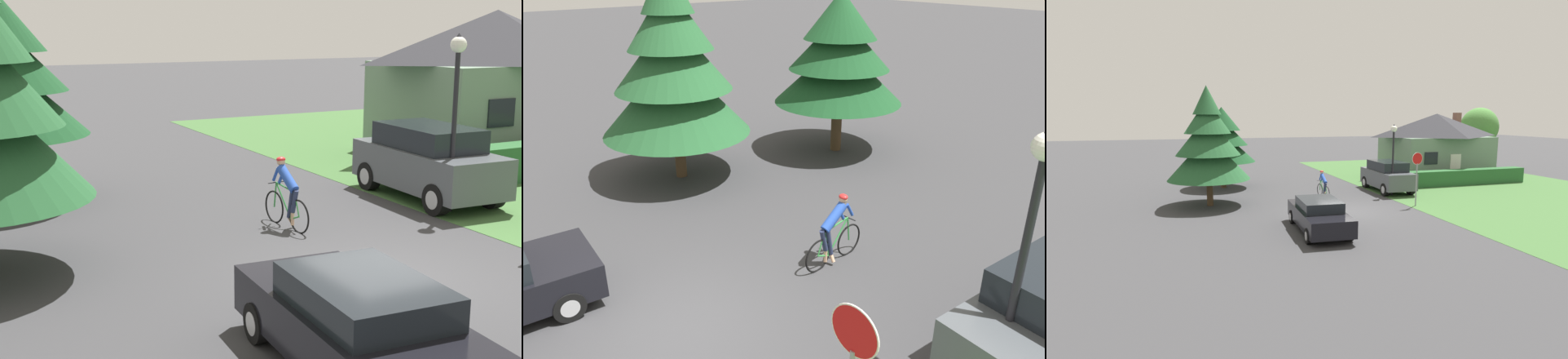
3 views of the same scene
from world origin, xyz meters
The scene contains 12 objects.
ground_plane centered at (0.00, 0.00, 0.00)m, with size 140.00×140.00×0.00m, color #38383A.
grass_verge_right centered at (11.69, 4.00, 0.01)m, with size 16.00×36.00×0.01m, color #3D6633.
cottage_house centered at (11.61, 9.51, 2.59)m, with size 8.28×5.59×5.08m.
hedge_row centered at (10.74, 5.20, 0.54)m, with size 10.35×0.90×1.08m, color #285B2D.
sedan_left_lane centered at (-2.48, -2.95, 0.70)m, with size 2.08×4.65×1.39m.
cyclist centered at (0.07, 3.80, 0.76)m, with size 0.44×1.80×1.62m.
parked_suv_right centered at (4.72, 4.59, 0.99)m, with size 2.16×4.50×1.94m.
stop_sign centered at (4.09, 0.16, 2.01)m, with size 0.65×0.07×2.91m.
street_lamp centered at (4.35, 3.26, 3.11)m, with size 0.39×0.39×4.33m.
conifer_tall_near centered at (-6.55, 3.54, 3.37)m, with size 4.39×4.39×6.41m.
conifer_tall_far centered at (-5.30, 9.04, 3.32)m, with size 4.35×4.35×5.41m.
deciduous_tree_right centered at (18.11, 12.41, 3.79)m, with size 3.33×3.33×5.56m.
Camera 3 is at (-7.81, -18.74, 4.84)m, focal length 28.00 mm.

